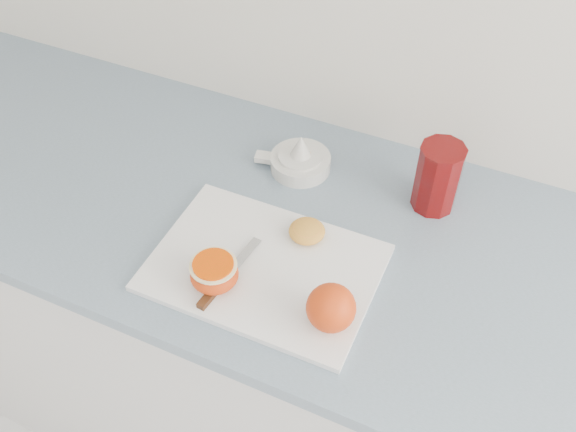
% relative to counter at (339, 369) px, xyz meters
% --- Properties ---
extents(counter, '(2.29, 0.64, 0.89)m').
position_rel_counter_xyz_m(counter, '(0.00, 0.00, 0.00)').
color(counter, silver).
rests_on(counter, ground).
extents(cutting_board, '(0.39, 0.28, 0.01)m').
position_rel_counter_xyz_m(cutting_board, '(-0.12, -0.12, 0.45)').
color(cutting_board, white).
rests_on(cutting_board, counter).
extents(whole_orange, '(0.08, 0.08, 0.08)m').
position_rel_counter_xyz_m(whole_orange, '(0.03, -0.19, 0.50)').
color(whole_orange, red).
rests_on(whole_orange, cutting_board).
extents(half_orange, '(0.08, 0.08, 0.05)m').
position_rel_counter_xyz_m(half_orange, '(-0.18, -0.19, 0.48)').
color(half_orange, red).
rests_on(half_orange, cutting_board).
extents(squeezed_shell, '(0.07, 0.07, 0.03)m').
position_rel_counter_xyz_m(squeezed_shell, '(-0.08, -0.03, 0.47)').
color(squeezed_shell, orange).
rests_on(squeezed_shell, cutting_board).
extents(paring_knife, '(0.03, 0.17, 0.01)m').
position_rel_counter_xyz_m(paring_knife, '(-0.17, -0.20, 0.46)').
color(paring_knife, '#4C2813').
rests_on(paring_knife, cutting_board).
extents(citrus_juicer, '(0.15, 0.12, 0.08)m').
position_rel_counter_xyz_m(citrus_juicer, '(-0.17, 0.14, 0.47)').
color(citrus_juicer, white).
rests_on(citrus_juicer, counter).
extents(red_tumbler, '(0.08, 0.08, 0.14)m').
position_rel_counter_xyz_m(red_tumbler, '(0.10, 0.15, 0.51)').
color(red_tumbler, '#64090A').
rests_on(red_tumbler, counter).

